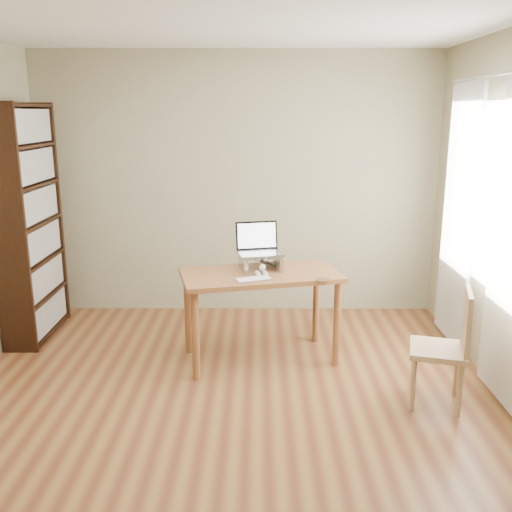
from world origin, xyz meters
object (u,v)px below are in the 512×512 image
at_px(bookshelf, 29,223).
at_px(chair, 448,343).
at_px(laptop, 261,245).
at_px(keyboard, 253,279).
at_px(cat, 259,261).
at_px(desk, 261,286).

bearing_deg(bookshelf, chair, -21.07).
relative_size(laptop, keyboard, 1.33).
relative_size(bookshelf, laptop, 5.26).
height_order(keyboard, chair, chair).
distance_m(cat, chair, 1.61).
distance_m(bookshelf, cat, 2.11).
xyz_separation_m(keyboard, chair, (1.36, -0.53, -0.30)).
xyz_separation_m(bookshelf, desk, (2.07, -0.55, -0.41)).
height_order(laptop, cat, laptop).
bearing_deg(cat, bookshelf, 157.99).
bearing_deg(chair, cat, 162.53).
relative_size(laptop, chair, 0.47).
xyz_separation_m(bookshelf, cat, (2.05, -0.44, -0.23)).
distance_m(laptop, chair, 1.65).
bearing_deg(keyboard, chair, -44.17).
bearing_deg(keyboard, bookshelf, 136.01).
xyz_separation_m(desk, cat, (-0.02, 0.11, 0.18)).
relative_size(keyboard, cat, 0.61).
bearing_deg(keyboard, desk, 52.91).
height_order(bookshelf, desk, bookshelf).
bearing_deg(keyboard, cat, 60.10).
bearing_deg(chair, bookshelf, 174.49).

